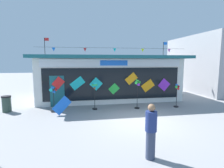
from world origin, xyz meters
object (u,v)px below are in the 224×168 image
object	(u,v)px
wind_spinner_center_left	(138,88)
trash_bin	(7,104)
kite_shop_building	(108,76)
wind_spinner_far_left	(54,96)
person_mid_plaza	(151,131)
wind_spinner_left	(95,88)
wind_spinner_center_right	(177,91)
display_kite_on_ground	(62,105)

from	to	relation	value
wind_spinner_center_left	trash_bin	world-z (taller)	wind_spinner_center_left
kite_shop_building	wind_spinner_far_left	size ratio (longest dim) A/B	7.01
person_mid_plaza	wind_spinner_center_left	bearing A→B (deg)	-49.37
kite_shop_building	wind_spinner_left	bearing A→B (deg)	-109.52
kite_shop_building	trash_bin	size ratio (longest dim) A/B	11.28
wind_spinner_center_right	display_kite_on_ground	world-z (taller)	wind_spinner_center_right
wind_spinner_far_left	wind_spinner_center_right	world-z (taller)	wind_spinner_center_right
wind_spinner_center_left	trash_bin	distance (m)	7.71
display_kite_on_ground	wind_spinner_far_left	bearing A→B (deg)	128.40
wind_spinner_center_left	person_mid_plaza	size ratio (longest dim) A/B	1.10
person_mid_plaza	kite_shop_building	bearing A→B (deg)	-36.21
person_mid_plaza	wind_spinner_left	bearing A→B (deg)	-23.45
wind_spinner_center_left	person_mid_plaza	xyz separation A→B (m)	(-1.38, -5.50, -0.45)
wind_spinner_center_right	person_mid_plaza	distance (m)	6.69
wind_spinner_left	display_kite_on_ground	distance (m)	2.15
wind_spinner_center_left	display_kite_on_ground	size ratio (longest dim) A/B	1.90
person_mid_plaza	trash_bin	distance (m)	8.76
kite_shop_building	wind_spinner_left	xyz separation A→B (m)	(-1.37, -3.86, -0.38)
wind_spinner_far_left	display_kite_on_ground	world-z (taller)	wind_spinner_far_left
wind_spinner_center_right	kite_shop_building	bearing A→B (deg)	131.74
wind_spinner_far_left	wind_spinner_center_left	world-z (taller)	wind_spinner_center_left
person_mid_plaza	trash_bin	size ratio (longest dim) A/B	1.79
display_kite_on_ground	wind_spinner_center_left	bearing A→B (deg)	6.49
kite_shop_building	wind_spinner_center_left	bearing A→B (deg)	-73.53
wind_spinner_left	wind_spinner_center_left	size ratio (longest dim) A/B	0.91
wind_spinner_center_right	wind_spinner_far_left	bearing A→B (deg)	178.14
wind_spinner_far_left	trash_bin	size ratio (longest dim) A/B	1.61
wind_spinner_far_left	kite_shop_building	bearing A→B (deg)	47.08
wind_spinner_far_left	wind_spinner_left	distance (m)	2.39
wind_spinner_left	wind_spinner_center_right	bearing A→B (deg)	-4.38
kite_shop_building	person_mid_plaza	world-z (taller)	kite_shop_building
wind_spinner_center_right	trash_bin	size ratio (longest dim) A/B	1.61
trash_bin	person_mid_plaza	bearing A→B (deg)	-44.31
trash_bin	wind_spinner_left	bearing A→B (deg)	-3.57
wind_spinner_center_right	person_mid_plaza	xyz separation A→B (m)	(-3.95, -5.40, -0.17)
wind_spinner_far_left	wind_spinner_center_right	size ratio (longest dim) A/B	1.00
wind_spinner_left	wind_spinner_center_left	world-z (taller)	wind_spinner_center_left
wind_spinner_center_right	trash_bin	bearing A→B (deg)	176.02
wind_spinner_far_left	trash_bin	bearing A→B (deg)	170.16
display_kite_on_ground	wind_spinner_center_right	bearing A→B (deg)	3.29
wind_spinner_far_left	display_kite_on_ground	size ratio (longest dim) A/B	1.56
kite_shop_building	wind_spinner_center_right	size ratio (longest dim) A/B	6.99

